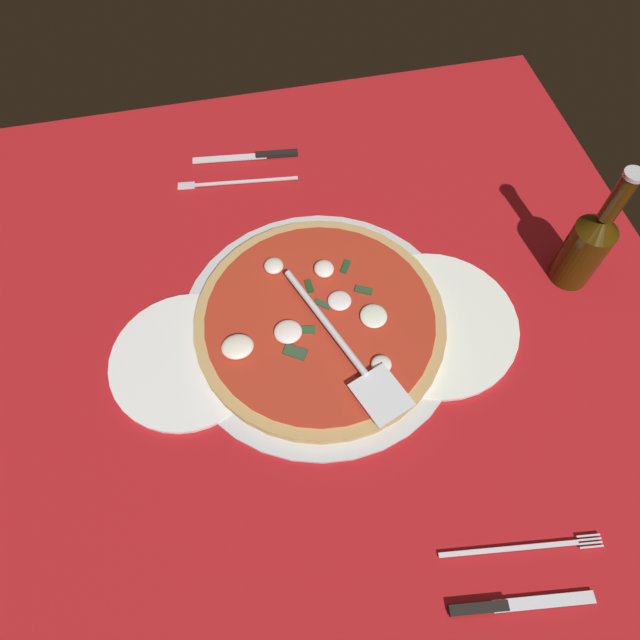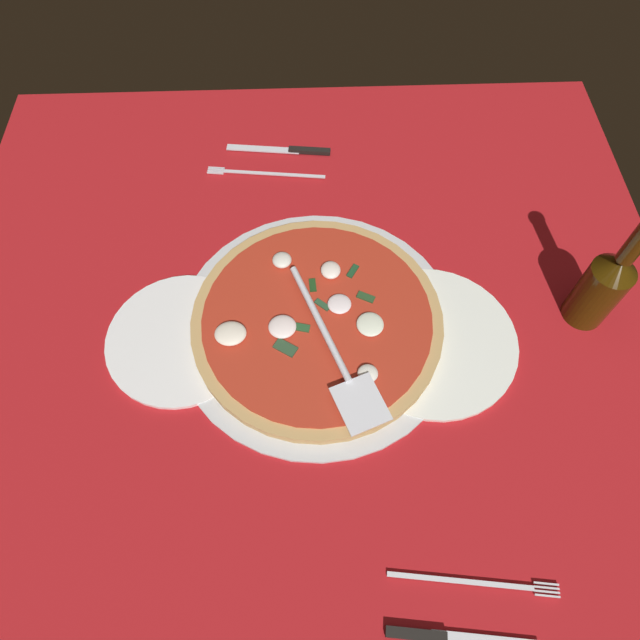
{
  "view_description": "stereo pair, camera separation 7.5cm",
  "coord_description": "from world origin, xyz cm",
  "px_view_note": "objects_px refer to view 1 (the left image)",
  "views": [
    {
      "loc": [
        7.85,
        39.49,
        74.25
      ],
      "look_at": [
        -1.07,
        -1.74,
        1.92
      ],
      "focal_mm": 31.21,
      "sensor_mm": 36.0,
      "label": 1
    },
    {
      "loc": [
        0.44,
        40.42,
        74.25
      ],
      "look_at": [
        -1.07,
        -1.74,
        1.92
      ],
      "focal_mm": 31.21,
      "sensor_mm": 36.0,
      "label": 2
    }
  ],
  "objects_px": {
    "pizza": "(319,320)",
    "place_setting_far": "(514,577)",
    "beer_bottle": "(587,245)",
    "pizza_server": "(346,348)",
    "dinner_plate_right": "(187,361)",
    "place_setting_near": "(247,170)",
    "dinner_plate_left": "(434,323)"
  },
  "relations": [
    {
      "from": "pizza",
      "to": "place_setting_far",
      "type": "relative_size",
      "value": 1.72
    },
    {
      "from": "place_setting_far",
      "to": "beer_bottle",
      "type": "distance_m",
      "value": 0.48
    },
    {
      "from": "pizza_server",
      "to": "place_setting_far",
      "type": "bearing_deg",
      "value": 0.65
    },
    {
      "from": "pizza_server",
      "to": "place_setting_far",
      "type": "relative_size",
      "value": 1.23
    },
    {
      "from": "dinner_plate_right",
      "to": "pizza_server",
      "type": "distance_m",
      "value": 0.24
    },
    {
      "from": "place_setting_near",
      "to": "pizza_server",
      "type": "bearing_deg",
      "value": 108.18
    },
    {
      "from": "pizza",
      "to": "place_setting_far",
      "type": "height_order",
      "value": "pizza"
    },
    {
      "from": "dinner_plate_left",
      "to": "place_setting_near",
      "type": "height_order",
      "value": "place_setting_near"
    },
    {
      "from": "pizza",
      "to": "dinner_plate_right",
      "type": "bearing_deg",
      "value": 5.23
    },
    {
      "from": "place_setting_near",
      "to": "dinner_plate_left",
      "type": "bearing_deg",
      "value": 128.04
    },
    {
      "from": "place_setting_near",
      "to": "dinner_plate_right",
      "type": "bearing_deg",
      "value": 75.2
    },
    {
      "from": "pizza_server",
      "to": "beer_bottle",
      "type": "relative_size",
      "value": 1.19
    },
    {
      "from": "pizza_server",
      "to": "beer_bottle",
      "type": "height_order",
      "value": "beer_bottle"
    },
    {
      "from": "dinner_plate_right",
      "to": "pizza_server",
      "type": "height_order",
      "value": "pizza_server"
    },
    {
      "from": "dinner_plate_right",
      "to": "place_setting_near",
      "type": "distance_m",
      "value": 0.39
    },
    {
      "from": "place_setting_near",
      "to": "place_setting_far",
      "type": "distance_m",
      "value": 0.77
    },
    {
      "from": "place_setting_near",
      "to": "place_setting_far",
      "type": "xyz_separation_m",
      "value": [
        -0.22,
        0.74,
        -0.0
      ]
    },
    {
      "from": "place_setting_far",
      "to": "pizza_server",
      "type": "bearing_deg",
      "value": 119.18
    },
    {
      "from": "pizza",
      "to": "pizza_server",
      "type": "height_order",
      "value": "pizza_server"
    },
    {
      "from": "place_setting_far",
      "to": "dinner_plate_right",
      "type": "bearing_deg",
      "value": 141.03
    },
    {
      "from": "dinner_plate_left",
      "to": "dinner_plate_right",
      "type": "height_order",
      "value": "same"
    },
    {
      "from": "pizza_server",
      "to": "place_setting_near",
      "type": "relative_size",
      "value": 1.2
    },
    {
      "from": "pizza",
      "to": "dinner_plate_left",
      "type": "bearing_deg",
      "value": 168.76
    },
    {
      "from": "pizza",
      "to": "place_setting_near",
      "type": "xyz_separation_m",
      "value": [
        0.06,
        -0.35,
        -0.01
      ]
    },
    {
      "from": "place_setting_near",
      "to": "beer_bottle",
      "type": "relative_size",
      "value": 0.99
    },
    {
      "from": "beer_bottle",
      "to": "place_setting_near",
      "type": "bearing_deg",
      "value": -35.84
    },
    {
      "from": "dinner_plate_left",
      "to": "dinner_plate_right",
      "type": "distance_m",
      "value": 0.38
    },
    {
      "from": "pizza_server",
      "to": "beer_bottle",
      "type": "distance_m",
      "value": 0.4
    },
    {
      "from": "place_setting_near",
      "to": "beer_bottle",
      "type": "xyz_separation_m",
      "value": [
        -0.47,
        0.34,
        0.08
      ]
    },
    {
      "from": "place_setting_near",
      "to": "place_setting_far",
      "type": "height_order",
      "value": "same"
    },
    {
      "from": "dinner_plate_right",
      "to": "pizza",
      "type": "xyz_separation_m",
      "value": [
        -0.2,
        -0.02,
        0.01
      ]
    },
    {
      "from": "dinner_plate_left",
      "to": "beer_bottle",
      "type": "distance_m",
      "value": 0.25
    }
  ]
}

